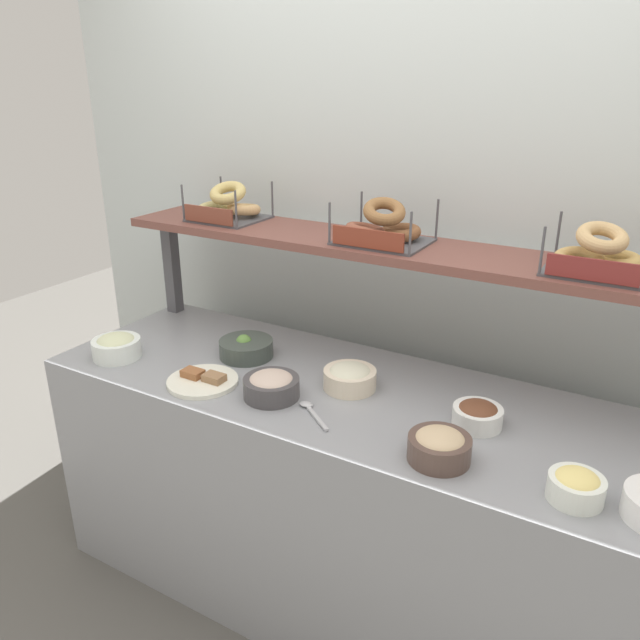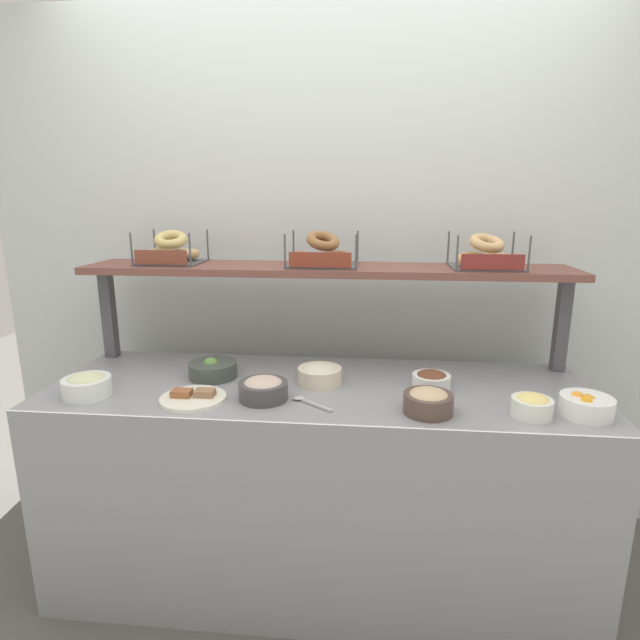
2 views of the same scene
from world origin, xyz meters
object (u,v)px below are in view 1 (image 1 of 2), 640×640
(serving_plate_white, at_px, (203,380))
(bagel_basket_plain, at_px, (228,207))
(bowl_potato_salad, at_px, (351,377))
(bowl_chocolate_spread, at_px, (477,415))
(bowl_tuna_salad, at_px, (271,385))
(bowl_hummus, at_px, (439,446))
(bagel_basket_sesame, at_px, (598,257))
(bowl_egg_salad, at_px, (576,486))
(bowl_scallion_spread, at_px, (116,346))
(bagel_basket_cinnamon_raisin, at_px, (383,229))
(serving_spoon_near_plate, at_px, (311,410))
(bowl_veggie_mix, at_px, (246,348))

(serving_plate_white, bearing_deg, bagel_basket_plain, 116.59)
(bowl_potato_salad, height_order, bowl_chocolate_spread, bowl_potato_salad)
(bowl_tuna_salad, distance_m, serving_plate_white, 0.25)
(bowl_tuna_salad, height_order, bowl_hummus, bowl_hummus)
(bowl_potato_salad, relative_size, bowl_hummus, 1.03)
(bowl_chocolate_spread, xyz_separation_m, bagel_basket_sesame, (0.22, 0.26, 0.44))
(bowl_egg_salad, height_order, bagel_basket_plain, bagel_basket_plain)
(bowl_scallion_spread, relative_size, bagel_basket_cinnamon_raisin, 0.58)
(bagel_basket_cinnamon_raisin, bearing_deg, bowl_potato_salad, -85.99)
(bowl_hummus, bearing_deg, bowl_potato_salad, 148.20)
(bowl_chocolate_spread, xyz_separation_m, bagel_basket_plain, (-1.10, 0.29, 0.44))
(serving_plate_white, distance_m, serving_spoon_near_plate, 0.41)
(bowl_scallion_spread, xyz_separation_m, bagel_basket_sesame, (1.49, 0.45, 0.43))
(bowl_tuna_salad, distance_m, bagel_basket_plain, 0.79)
(bowl_veggie_mix, relative_size, bagel_basket_sesame, 0.70)
(bowl_chocolate_spread, bearing_deg, bowl_veggie_mix, 176.64)
(serving_spoon_near_plate, xyz_separation_m, bagel_basket_plain, (-0.65, 0.46, 0.47))
(bowl_egg_salad, bearing_deg, bowl_tuna_salad, 176.52)
(bagel_basket_plain, bearing_deg, serving_spoon_near_plate, -35.60)
(bowl_tuna_salad, bearing_deg, bowl_veggie_mix, 140.86)
(bowl_veggie_mix, relative_size, bagel_basket_cinnamon_raisin, 0.65)
(bowl_veggie_mix, xyz_separation_m, bowl_chocolate_spread, (0.87, -0.05, 0.00))
(bowl_scallion_spread, xyz_separation_m, bagel_basket_cinnamon_raisin, (0.82, 0.45, 0.44))
(bowl_potato_salad, bearing_deg, serving_plate_white, -153.71)
(bowl_egg_salad, xyz_separation_m, bowl_scallion_spread, (-1.57, 0.02, 0.00))
(bowl_tuna_salad, height_order, bagel_basket_plain, bagel_basket_plain)
(serving_spoon_near_plate, bearing_deg, bowl_potato_salad, 81.18)
(bowl_tuna_salad, bearing_deg, bagel_basket_plain, 137.92)
(bowl_veggie_mix, bearing_deg, serving_spoon_near_plate, -28.95)
(bowl_tuna_salad, relative_size, bowl_hummus, 1.06)
(bagel_basket_plain, bearing_deg, bowl_potato_salad, -21.24)
(bowl_veggie_mix, distance_m, bagel_basket_sesame, 1.20)
(serving_spoon_near_plate, xyz_separation_m, bagel_basket_cinnamon_raisin, (0.01, 0.44, 0.47))
(bowl_hummus, bearing_deg, bowl_scallion_spread, 178.72)
(bowl_chocolate_spread, xyz_separation_m, serving_spoon_near_plate, (-0.45, -0.18, -0.03))
(bowl_hummus, bearing_deg, serving_plate_white, 178.36)
(bowl_scallion_spread, height_order, serving_plate_white, bowl_scallion_spread)
(bowl_scallion_spread, height_order, bowl_hummus, bowl_scallion_spread)
(bowl_chocolate_spread, relative_size, bagel_basket_sesame, 0.52)
(serving_spoon_near_plate, bearing_deg, bowl_tuna_salad, 171.93)
(bowl_scallion_spread, bearing_deg, serving_plate_white, -0.55)
(bowl_chocolate_spread, bearing_deg, bowl_hummus, -99.35)
(bowl_egg_salad, bearing_deg, bagel_basket_cinnamon_raisin, 147.49)
(bowl_veggie_mix, relative_size, bagel_basket_plain, 0.75)
(bowl_tuna_salad, bearing_deg, bowl_scallion_spread, -176.88)
(serving_plate_white, xyz_separation_m, bagel_basket_sesame, (1.09, 0.46, 0.47))
(bowl_egg_salad, relative_size, serving_spoon_near_plate, 0.87)
(bowl_hummus, bearing_deg, bowl_tuna_salad, 173.79)
(bowl_egg_salad, distance_m, serving_plate_white, 1.17)
(bowl_chocolate_spread, bearing_deg, serving_spoon_near_plate, -158.79)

